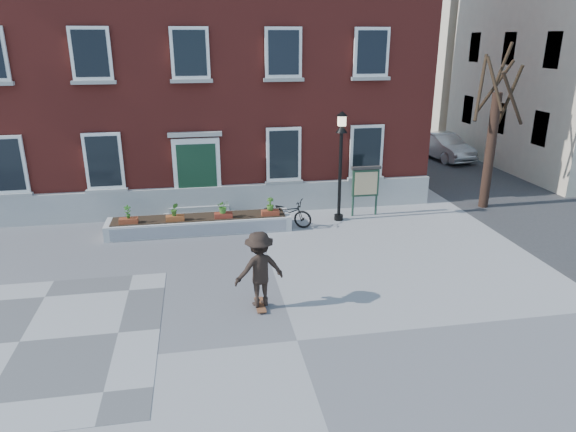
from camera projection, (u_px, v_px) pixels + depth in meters
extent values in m
plane|color=gray|center=(297.00, 341.00, 11.27)|extent=(100.00, 100.00, 0.00)
cube|color=#515153|center=(19.00, 342.00, 11.21)|extent=(6.00, 6.00, 0.01)
imported|color=black|center=(286.00, 213.00, 17.97)|extent=(1.96, 1.49, 0.99)
imported|color=#AEB1B3|center=(443.00, 146.00, 27.93)|extent=(2.13, 4.40, 1.39)
cube|color=maroon|center=(190.00, 45.00, 21.98)|extent=(18.00, 10.00, 12.00)
cube|color=#ABAAA5|center=(199.00, 201.00, 19.02)|extent=(18.00, 0.24, 1.10)
cube|color=gray|center=(200.00, 214.00, 19.04)|extent=(2.60, 0.80, 0.20)
cube|color=#9B9A96|center=(199.00, 208.00, 19.12)|extent=(2.20, 0.50, 0.20)
cube|color=white|center=(197.00, 172.00, 18.69)|extent=(1.70, 0.12, 2.50)
cube|color=#133420|center=(197.00, 175.00, 18.68)|extent=(1.40, 0.06, 2.30)
cube|color=#A6A7A1|center=(195.00, 134.00, 18.19)|extent=(1.90, 0.25, 0.15)
cube|color=white|center=(6.00, 165.00, 17.44)|extent=(1.30, 0.10, 2.00)
cube|color=black|center=(5.00, 165.00, 17.40)|extent=(1.08, 0.04, 1.78)
cube|color=#A3A49E|center=(11.00, 195.00, 17.74)|extent=(1.44, 0.20, 0.12)
cube|color=white|center=(104.00, 161.00, 17.97)|extent=(1.30, 0.10, 2.00)
cube|color=black|center=(104.00, 161.00, 17.92)|extent=(1.08, 0.04, 1.78)
cube|color=#ADADA8|center=(107.00, 191.00, 18.26)|extent=(1.44, 0.20, 0.12)
cube|color=white|center=(91.00, 54.00, 16.78)|extent=(1.30, 0.10, 1.70)
cube|color=black|center=(91.00, 54.00, 16.74)|extent=(1.08, 0.04, 1.48)
cube|color=#9A9A95|center=(94.00, 82.00, 17.03)|extent=(1.44, 0.20, 0.12)
cube|color=white|center=(190.00, 53.00, 17.31)|extent=(1.30, 0.10, 1.70)
cube|color=black|center=(190.00, 53.00, 17.26)|extent=(1.08, 0.04, 1.48)
cube|color=#999994|center=(192.00, 81.00, 17.55)|extent=(1.44, 0.20, 0.12)
cube|color=white|center=(284.00, 154.00, 19.02)|extent=(1.30, 0.10, 2.00)
cube|color=black|center=(284.00, 155.00, 18.97)|extent=(1.08, 0.04, 1.78)
cube|color=gray|center=(284.00, 182.00, 19.31)|extent=(1.44, 0.20, 0.12)
cube|color=white|center=(283.00, 53.00, 17.83)|extent=(1.30, 0.10, 1.70)
cube|color=black|center=(284.00, 53.00, 17.78)|extent=(1.08, 0.04, 1.48)
cube|color=gray|center=(284.00, 80.00, 18.07)|extent=(1.44, 0.20, 0.12)
cube|color=silver|center=(366.00, 151.00, 19.54)|extent=(1.30, 0.10, 2.00)
cube|color=black|center=(367.00, 151.00, 19.49)|extent=(1.08, 0.04, 1.78)
cube|color=#A3A39E|center=(365.00, 179.00, 19.83)|extent=(1.44, 0.20, 0.12)
cube|color=white|center=(371.00, 52.00, 18.35)|extent=(1.30, 0.10, 1.70)
cube|color=black|center=(372.00, 52.00, 18.31)|extent=(1.08, 0.04, 1.48)
cube|color=gray|center=(371.00, 79.00, 18.60)|extent=(1.44, 0.20, 0.12)
cube|color=silver|center=(200.00, 224.00, 17.55)|extent=(6.20, 1.10, 0.50)
cube|color=silver|center=(200.00, 230.00, 17.03)|extent=(5.80, 0.02, 0.40)
cube|color=black|center=(200.00, 217.00, 17.47)|extent=(5.80, 0.90, 0.06)
cube|color=brown|center=(129.00, 221.00, 16.83)|extent=(0.60, 0.25, 0.20)
imported|color=#265B1B|center=(128.00, 212.00, 16.72)|extent=(0.24, 0.24, 0.45)
cube|color=brown|center=(175.00, 218.00, 17.07)|extent=(0.60, 0.25, 0.20)
imported|color=#30601D|center=(174.00, 209.00, 16.97)|extent=(0.25, 0.25, 0.45)
cube|color=maroon|center=(223.00, 216.00, 17.34)|extent=(0.60, 0.25, 0.20)
imported|color=#356D20|center=(223.00, 207.00, 17.23)|extent=(0.40, 0.40, 0.45)
cube|color=maroon|center=(270.00, 213.00, 17.60)|extent=(0.60, 0.25, 0.20)
imported|color=#315D1B|center=(270.00, 204.00, 17.49)|extent=(0.25, 0.25, 0.45)
cylinder|color=#301D15|center=(490.00, 152.00, 19.46)|extent=(0.36, 0.36, 4.40)
cylinder|color=black|center=(510.00, 95.00, 18.85)|extent=(0.12, 1.12, 2.23)
cylinder|color=black|center=(495.00, 87.00, 19.20)|extent=(1.18, 0.49, 1.97)
cylinder|color=#2F2115|center=(481.00, 88.00, 18.94)|extent=(0.88, 1.14, 2.35)
cylinder|color=#302115|center=(495.00, 84.00, 18.37)|extent=(0.60, 0.77, 1.90)
cylinder|color=black|center=(512.00, 99.00, 18.23)|extent=(1.39, 0.55, 1.95)
cylinder|color=#312315|center=(503.00, 65.00, 18.56)|extent=(0.43, 0.48, 1.58)
cube|color=#373739|center=(440.00, 151.00, 29.97)|extent=(8.00, 36.00, 0.01)
cube|color=beige|center=(477.00, 34.00, 36.25)|extent=(10.00, 11.00, 13.00)
cube|color=black|center=(541.00, 129.00, 22.62)|extent=(0.08, 1.00, 1.50)
cube|color=black|center=(500.00, 118.00, 25.60)|extent=(0.08, 1.00, 1.50)
cube|color=black|center=(468.00, 110.00, 28.58)|extent=(0.08, 1.00, 1.50)
cube|color=black|center=(554.00, 50.00, 21.54)|extent=(0.08, 1.00, 1.50)
cube|color=black|center=(510.00, 48.00, 24.51)|extent=(0.08, 1.00, 1.50)
cube|color=black|center=(475.00, 47.00, 27.49)|extent=(0.08, 1.00, 1.50)
cylinder|color=black|center=(339.00, 217.00, 18.69)|extent=(0.32, 0.32, 0.20)
cylinder|color=black|center=(340.00, 177.00, 18.20)|extent=(0.12, 0.12, 3.20)
cone|color=black|center=(342.00, 128.00, 17.62)|extent=(0.40, 0.40, 0.30)
cube|color=#FFEBBB|center=(342.00, 121.00, 17.54)|extent=(0.24, 0.24, 0.34)
cone|color=black|center=(342.00, 114.00, 17.46)|extent=(0.40, 0.40, 0.16)
cylinder|color=#193225|center=(353.00, 193.00, 18.85)|extent=(0.08, 0.08, 1.80)
cylinder|color=#1A3526|center=(377.00, 192.00, 19.00)|extent=(0.08, 0.08, 1.80)
cube|color=#1B3724|center=(366.00, 183.00, 18.81)|extent=(1.00, 0.10, 1.00)
cube|color=beige|center=(366.00, 183.00, 18.76)|extent=(0.85, 0.02, 0.85)
cube|color=#383431|center=(366.00, 168.00, 18.62)|extent=(1.10, 0.16, 0.10)
cube|color=brown|center=(260.00, 305.00, 12.65)|extent=(0.22, 0.78, 0.03)
cylinder|color=black|center=(258.00, 312.00, 12.39)|extent=(0.03, 0.05, 0.05)
cylinder|color=black|center=(265.00, 311.00, 12.42)|extent=(0.03, 0.05, 0.05)
cylinder|color=black|center=(255.00, 301.00, 12.91)|extent=(0.03, 0.05, 0.05)
cylinder|color=black|center=(262.00, 300.00, 12.94)|extent=(0.03, 0.05, 0.05)
imported|color=black|center=(259.00, 269.00, 12.33)|extent=(1.36, 0.96, 1.91)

